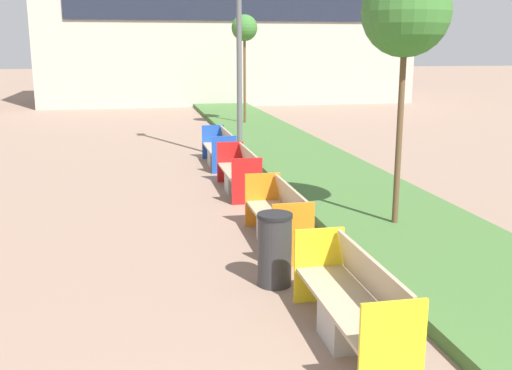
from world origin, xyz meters
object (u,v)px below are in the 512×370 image
object	(u,v)px
bench_yellow_frame	(353,309)
sapling_tree_near	(406,13)
bench_red_frame	(240,175)
bench_blue_frame	(220,151)
sapling_tree_far	(244,30)
bench_orange_frame	(278,221)
litter_bin	(275,249)

from	to	relation	value
bench_yellow_frame	sapling_tree_near	xyz separation A→B (m)	(2.07, 3.52, 3.22)
bench_red_frame	bench_yellow_frame	bearing A→B (deg)	-90.00
bench_blue_frame	sapling_tree_far	size ratio (longest dim) A/B	0.51
sapling_tree_near	bench_orange_frame	bearing A→B (deg)	-175.26
sapling_tree_far	sapling_tree_near	bearing A→B (deg)	-90.00
bench_orange_frame	sapling_tree_far	world-z (taller)	sapling_tree_far
bench_orange_frame	bench_blue_frame	distance (m)	6.66
bench_red_frame	sapling_tree_near	bearing A→B (deg)	-58.71
sapling_tree_near	bench_blue_frame	bearing A→B (deg)	107.70
sapling_tree_far	bench_orange_frame	bearing A→B (deg)	-98.28
sapling_tree_far	litter_bin	bearing A→B (deg)	-99.02
litter_bin	sapling_tree_far	distance (m)	16.41
bench_blue_frame	sapling_tree_near	distance (m)	7.53
bench_red_frame	bench_blue_frame	world-z (taller)	same
bench_yellow_frame	sapling_tree_far	distance (m)	18.02
litter_bin	sapling_tree_near	bearing A→B (deg)	35.92
litter_bin	sapling_tree_near	size ratio (longest dim) A/B	0.23
bench_blue_frame	sapling_tree_near	xyz separation A→B (m)	(2.07, -6.49, 3.22)
sapling_tree_near	sapling_tree_far	size ratio (longest dim) A/B	1.01
bench_blue_frame	litter_bin	xyz separation A→B (m)	(-0.45, -8.31, 0.12)
bench_yellow_frame	bench_orange_frame	bearing A→B (deg)	90.02
bench_blue_frame	sapling_tree_near	size ratio (longest dim) A/B	0.51
bench_red_frame	bench_blue_frame	bearing A→B (deg)	89.99
bench_yellow_frame	sapling_tree_near	world-z (taller)	sapling_tree_near
bench_blue_frame	sapling_tree_near	bearing A→B (deg)	-72.30
litter_bin	bench_yellow_frame	bearing A→B (deg)	-75.11
bench_yellow_frame	bench_red_frame	size ratio (longest dim) A/B	1.02
litter_bin	sapling_tree_far	world-z (taller)	sapling_tree_far
bench_yellow_frame	bench_orange_frame	world-z (taller)	same
sapling_tree_far	bench_yellow_frame	bearing A→B (deg)	-96.71
sapling_tree_near	sapling_tree_far	distance (m)	14.06
bench_orange_frame	sapling_tree_near	distance (m)	3.84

